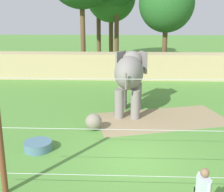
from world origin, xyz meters
TOP-DOWN VIEW (x-y plane):
  - ground_plane at (0.00, 0.00)m, footprint 120.00×120.00m
  - dirt_patch at (1.42, 4.30)m, footprint 7.19×4.95m
  - embankment_wall at (0.00, 13.91)m, footprint 36.00×1.80m
  - elephant at (-0.18, 5.49)m, footprint 1.91×4.22m
  - enrichment_ball at (-1.85, 2.76)m, footprint 0.77×0.77m
  - cable_fence at (0.00, -2.39)m, footprint 9.00×0.18m
  - water_tub at (-3.82, 0.55)m, footprint 1.10×1.10m
  - tree_far_left at (3.17, 17.63)m, footprint 4.86×4.86m

SIDE VIEW (x-z plane):
  - ground_plane at x=0.00m, z-range 0.00..0.00m
  - dirt_patch at x=1.42m, z-range 0.00..0.01m
  - water_tub at x=-3.82m, z-range 0.01..0.36m
  - enrichment_ball at x=-1.85m, z-range 0.00..0.77m
  - embankment_wall at x=0.00m, z-range 0.00..2.04m
  - cable_fence at x=0.00m, z-range 0.01..3.71m
  - elephant at x=-0.18m, z-range 0.51..3.64m
  - tree_far_left at x=3.17m, z-range 1.68..10.18m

